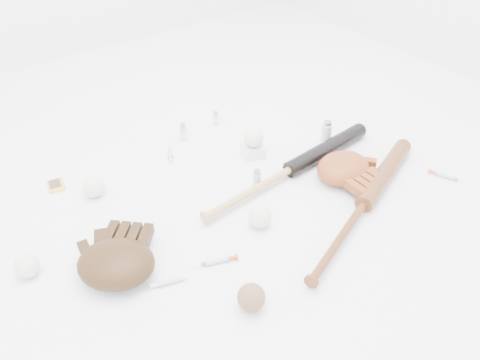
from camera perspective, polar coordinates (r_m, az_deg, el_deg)
bat_dark at (r=1.72m, az=6.17°, el=1.32°), size 0.84×0.12×0.06m
bat_wood at (r=1.62m, az=14.91°, el=-2.78°), size 0.81×0.34×0.06m
glove_dark at (r=1.40m, az=-14.88°, el=-9.79°), size 0.38×0.38×0.10m
glove_tan at (r=1.74m, az=12.47°, el=1.49°), size 0.25×0.25×0.09m
trading_card at (r=1.81m, az=-21.53°, el=-0.63°), size 0.07×0.09×0.00m
pedestal at (r=1.82m, az=1.63°, el=3.65°), size 0.10×0.10×0.04m
baseball_on_pedestal at (r=1.79m, az=1.66°, el=5.22°), size 0.08×0.08×0.08m
baseball_left at (r=1.50m, az=-24.52°, el=-9.51°), size 0.07×0.07×0.07m
baseball_upper at (r=1.70m, az=-17.41°, el=-0.82°), size 0.07×0.07×0.07m
baseball_mid at (r=1.51m, az=2.41°, el=-4.51°), size 0.07×0.07×0.07m
baseball_aged at (r=1.30m, az=1.38°, el=-14.11°), size 0.08×0.08×0.08m
syringe_0 at (r=1.38m, az=-8.45°, el=-12.11°), size 0.14×0.07×0.02m
syringe_1 at (r=1.42m, az=-2.87°, el=-9.82°), size 0.15×0.08×0.02m
syringe_2 at (r=1.85m, az=-8.51°, el=3.27°), size 0.08×0.13×0.02m
syringe_3 at (r=1.87m, az=23.77°, el=0.48°), size 0.08×0.14×0.02m
vial_0 at (r=2.01m, az=-2.98°, el=7.55°), size 0.02×0.02×0.06m
vial_1 at (r=1.92m, az=-6.93°, el=5.87°), size 0.03×0.03×0.07m
vial_2 at (r=1.66m, az=2.06°, el=0.17°), size 0.03×0.03×0.07m
vial_3 at (r=1.92m, az=10.49°, el=5.81°), size 0.04×0.04×0.09m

